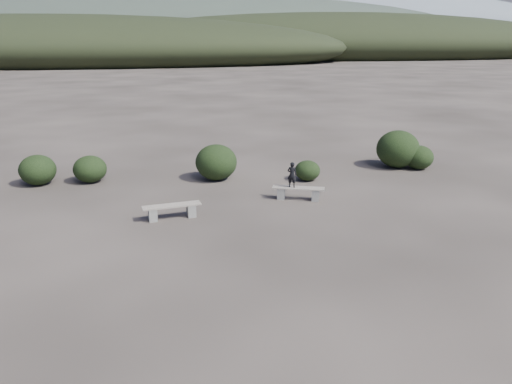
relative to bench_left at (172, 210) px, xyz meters
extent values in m
plane|color=#292320|center=(2.75, -4.78, -0.25)|extent=(1200.00, 1200.00, 0.00)
cube|color=slate|center=(-0.54, -0.10, -0.07)|extent=(0.29, 0.36, 0.37)
cube|color=slate|center=(0.54, 0.10, -0.07)|extent=(0.29, 0.36, 0.37)
cube|color=gray|center=(0.00, 0.00, 0.14)|extent=(1.70, 0.65, 0.05)
cube|color=slate|center=(3.44, 1.34, -0.07)|extent=(0.31, 0.37, 0.37)
cube|color=slate|center=(4.49, 1.01, -0.07)|extent=(0.31, 0.37, 0.37)
cube|color=gray|center=(3.96, 1.17, 0.14)|extent=(1.68, 0.81, 0.05)
imported|color=black|center=(3.76, 1.24, 0.57)|extent=(0.35, 0.30, 0.82)
ellipsoid|color=black|center=(-2.96, 4.20, 0.23)|extent=(1.17, 1.17, 0.96)
ellipsoid|color=black|center=(1.53, 3.90, 0.39)|extent=(1.51, 1.51, 1.29)
ellipsoid|color=black|center=(4.78, 3.32, 0.11)|extent=(0.92, 0.92, 0.73)
ellipsoid|color=black|center=(8.78, 4.69, 0.48)|extent=(1.68, 1.68, 1.47)
ellipsoid|color=black|center=(9.50, 4.30, 0.21)|extent=(1.12, 1.12, 0.93)
ellipsoid|color=black|center=(-4.72, 4.13, 0.28)|extent=(1.25, 1.25, 1.06)
ellipsoid|color=black|center=(-22.25, 85.22, 2.45)|extent=(110.00, 40.00, 12.00)
ellipsoid|color=black|center=(37.75, 105.22, 2.90)|extent=(120.00, 44.00, 14.00)
ellipsoid|color=#2E372D|center=(2.75, 155.22, 5.15)|extent=(190.00, 64.00, 24.00)
ellipsoid|color=slate|center=(72.75, 295.22, 9.65)|extent=(340.00, 110.00, 44.00)
ellipsoid|color=gray|center=(-27.25, 395.22, 12.35)|extent=(460.00, 140.00, 56.00)
camera|label=1|loc=(0.49, -13.66, 4.79)|focal=35.00mm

